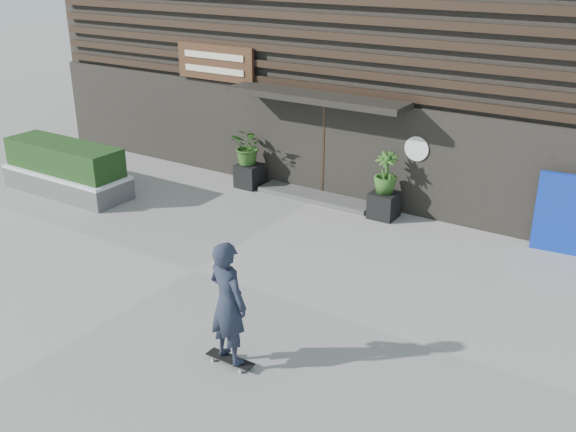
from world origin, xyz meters
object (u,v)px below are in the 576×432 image
Objects in this scene: raised_bed at (68,183)px; skateboarder at (228,303)px; planter_pot_left at (249,176)px; planter_pot_right at (384,205)px.

skateboarder is at bearing -24.44° from raised_bed.
raised_bed is (-3.61, -2.83, -0.05)m from planter_pot_left.
skateboarder is (4.35, -6.45, 0.74)m from planter_pot_left.
planter_pot_right is (3.80, 0.00, 0.00)m from planter_pot_left.
planter_pot_right is at bearing 94.89° from skateboarder.
skateboarder is at bearing -55.98° from planter_pot_left.
planter_pot_left is 3.80m from planter_pot_right.
skateboarder reaches higher than raised_bed.
raised_bed is at bearing -159.10° from planter_pot_right.
planter_pot_right is 7.93m from raised_bed.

